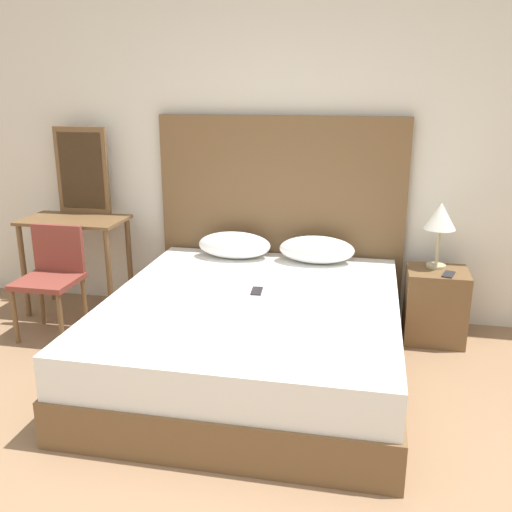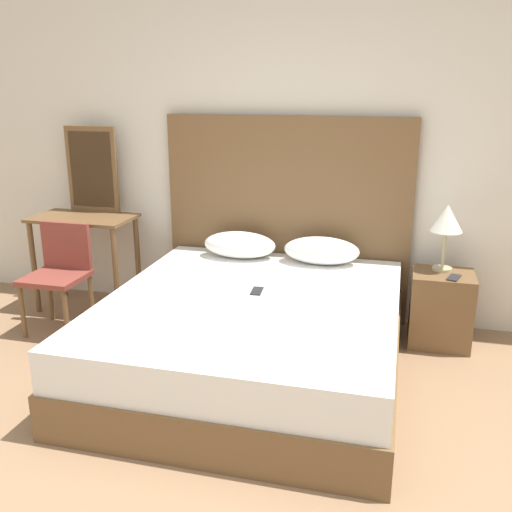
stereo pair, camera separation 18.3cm
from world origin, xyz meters
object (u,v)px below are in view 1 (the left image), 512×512
at_px(bed, 253,336).
at_px(nightstand, 435,305).
at_px(vanity_desk, 75,238).
at_px(phone_on_nightstand, 449,274).
at_px(chair, 52,272).
at_px(table_lamp, 440,218).
at_px(phone_on_bed, 257,291).

distance_m(bed, nightstand, 1.44).
bearing_deg(nightstand, vanity_desk, -179.86).
bearing_deg(phone_on_nightstand, bed, -151.99).
bearing_deg(phone_on_nightstand, vanity_desk, 178.26).
xyz_separation_m(phone_on_nightstand, chair, (-2.90, -0.33, -0.07)).
height_order(nightstand, table_lamp, table_lamp).
distance_m(bed, phone_on_bed, 0.30).
height_order(phone_on_bed, vanity_desk, vanity_desk).
relative_size(phone_on_nightstand, chair, 0.20).
distance_m(nightstand, phone_on_nightstand, 0.30).
bearing_deg(bed, vanity_desk, 154.95).
height_order(table_lamp, chair, table_lamp).
bearing_deg(nightstand, bed, -147.53).
height_order(phone_on_bed, table_lamp, table_lamp).
distance_m(phone_on_bed, nightstand, 1.41).
xyz_separation_m(phone_on_bed, nightstand, (1.22, 0.66, -0.26)).
relative_size(phone_on_bed, chair, 0.19).
bearing_deg(chair, table_lamp, 10.15).
bearing_deg(phone_on_bed, table_lamp, 31.37).
bearing_deg(table_lamp, nightstand, -81.38).
relative_size(phone_on_bed, vanity_desk, 0.19).
bearing_deg(table_lamp, phone_on_bed, -148.63).
xyz_separation_m(bed, vanity_desk, (-1.64, 0.77, 0.37)).
relative_size(bed, table_lamp, 4.34).
distance_m(bed, chair, 1.67).
bearing_deg(phone_on_bed, phone_on_nightstand, 23.77).
bearing_deg(chair, nightstand, 8.61).
height_order(bed, vanity_desk, vanity_desk).
height_order(nightstand, vanity_desk, vanity_desk).
height_order(bed, nightstand, nightstand).
bearing_deg(phone_on_bed, bed, -91.37).
distance_m(bed, phone_on_nightstand, 1.48).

